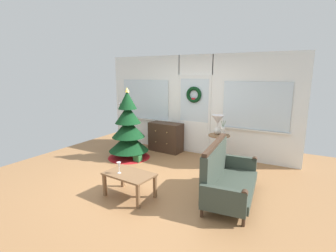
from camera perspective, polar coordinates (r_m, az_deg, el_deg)
ground_plane at (r=5.22m, az=-3.50°, el=-11.86°), size 6.76×6.76×0.00m
back_wall_with_door at (r=6.67m, az=6.07°, el=4.78°), size 5.20×0.19×2.55m
christmas_tree at (r=6.37m, az=-8.89°, el=-1.32°), size 1.05×1.05×1.76m
dresser_cabinet at (r=6.89m, az=-0.52°, el=-2.48°), size 0.93×0.49×0.78m
settee_sofa at (r=4.47m, az=12.72°, el=-11.06°), size 0.86×1.65×0.96m
side_table at (r=5.91m, az=11.33°, el=-3.96°), size 0.50×0.48×0.72m
table_lamp at (r=5.85m, az=11.08°, el=0.88°), size 0.28×0.28×0.44m
flower_vase at (r=5.75m, az=12.22°, el=-1.08°), size 0.11×0.10×0.35m
coffee_table at (r=4.46m, az=-8.67°, el=-11.23°), size 0.88×0.59×0.42m
wine_glass at (r=4.43m, az=-10.96°, el=-8.63°), size 0.08×0.08×0.20m
gift_box at (r=6.19m, az=-6.84°, el=-7.20°), size 0.17×0.15×0.17m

